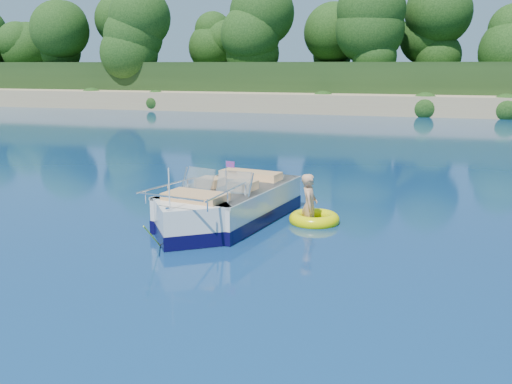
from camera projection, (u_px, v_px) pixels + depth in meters
The scene contains 6 objects.
ground at pixel (336, 280), 10.38m from camera, with size 160.00×160.00×0.00m, color #0A224A.
shoreline at pixel (416, 88), 69.78m from camera, with size 170.00×59.00×6.00m.
treeline at pixel (414, 43), 47.49m from camera, with size 150.00×7.12×8.19m.
motorboat at pixel (224, 208), 14.02m from camera, with size 2.79×5.93×1.99m.
tow_tube at pixel (314, 219), 14.15m from camera, with size 1.43×1.43×0.33m.
boy at pixel (309, 223), 14.13m from camera, with size 0.61×0.40×1.67m, color tan.
Camera 1 is at (1.40, -9.78, 3.86)m, focal length 40.00 mm.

